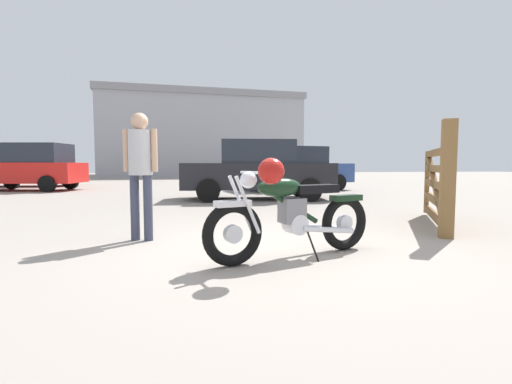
{
  "coord_description": "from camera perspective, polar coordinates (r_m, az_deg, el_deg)",
  "views": [
    {
      "loc": [
        -0.93,
        -4.17,
        1.0
      ],
      "look_at": [
        -0.14,
        0.39,
        0.65
      ],
      "focal_mm": 26.05,
      "sensor_mm": 36.0,
      "label": 1
    }
  ],
  "objects": [
    {
      "name": "timber_gate",
      "position": [
        6.54,
        26.12,
        1.25
      ],
      "size": [
        1.33,
        2.29,
        1.6
      ],
      "rotation": [
        0.0,
        0.0,
        1.07
      ],
      "color": "brown",
      "rests_on": "ground_plane"
    },
    {
      "name": "silver_sedan_mid",
      "position": [
        10.62,
        0.21,
        3.4
      ],
      "size": [
        4.35,
        2.25,
        1.67
      ],
      "rotation": [
        0.0,
        0.0,
        3.04
      ],
      "color": "black",
      "rests_on": "ground_plane"
    },
    {
      "name": "pale_sedan_back",
      "position": [
        16.52,
        -31.4,
        3.37
      ],
      "size": [
        4.14,
        2.35,
        1.78
      ],
      "rotation": [
        0.0,
        0.0,
        2.96
      ],
      "color": "black",
      "rests_on": "ground_plane"
    },
    {
      "name": "industrial_building",
      "position": [
        34.83,
        -8.93,
        8.17
      ],
      "size": [
        17.17,
        14.12,
        6.76
      ],
      "rotation": [
        0.0,
        0.0,
        0.09
      ],
      "color": "#9EA0A8",
      "rests_on": "ground_plane"
    },
    {
      "name": "vintage_motorcycle",
      "position": [
        3.94,
        5.37,
        -3.16
      ],
      "size": [
        2.0,
        0.96,
        1.07
      ],
      "rotation": [
        0.0,
        0.0,
        3.48
      ],
      "color": "black",
      "rests_on": "ground_plane"
    },
    {
      "name": "bystander",
      "position": [
        5.06,
        -17.32,
        4.3
      ],
      "size": [
        0.44,
        0.3,
        1.66
      ],
      "rotation": [
        0.0,
        0.0,
        1.28
      ],
      "color": "#383D51",
      "rests_on": "ground_plane"
    },
    {
      "name": "ground_plane",
      "position": [
        4.39,
        2.68,
        -8.89
      ],
      "size": [
        80.0,
        80.0,
        0.0
      ],
      "primitive_type": "plane",
      "color": "gray"
    },
    {
      "name": "dark_sedan_left",
      "position": [
        19.8,
        -31.6,
        3.41
      ],
      "size": [
        3.98,
        1.98,
        1.78
      ],
      "rotation": [
        0.0,
        0.0,
        -0.05
      ],
      "color": "black",
      "rests_on": "ground_plane"
    },
    {
      "name": "blue_hatchback_right",
      "position": [
        14.41,
        6.13,
        3.61
      ],
      "size": [
        4.46,
        2.54,
        1.67
      ],
      "rotation": [
        0.0,
        0.0,
        0.2
      ],
      "color": "black",
      "rests_on": "ground_plane"
    }
  ]
}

